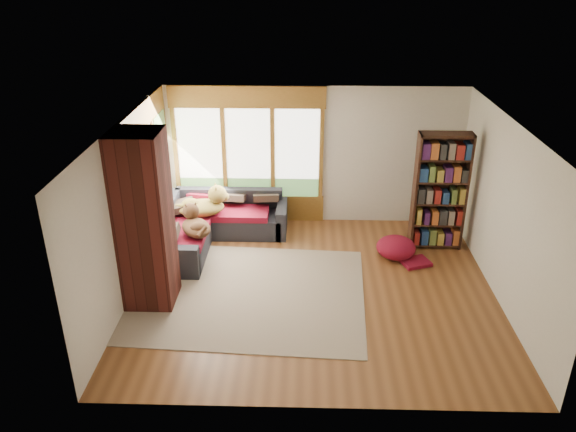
% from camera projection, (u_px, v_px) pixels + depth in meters
% --- Properties ---
extents(floor, '(5.50, 5.50, 0.00)m').
position_uv_depth(floor, '(314.00, 289.00, 8.66)').
color(floor, brown).
rests_on(floor, ground).
extents(ceiling, '(5.50, 5.50, 0.00)m').
position_uv_depth(ceiling, '(317.00, 125.00, 7.56)').
color(ceiling, white).
extents(wall_back, '(5.50, 0.04, 2.60)m').
position_uv_depth(wall_back, '(313.00, 156.00, 10.37)').
color(wall_back, silver).
rests_on(wall_back, ground).
extents(wall_front, '(5.50, 0.04, 2.60)m').
position_uv_depth(wall_front, '(319.00, 313.00, 5.85)').
color(wall_front, silver).
rests_on(wall_front, ground).
extents(wall_left, '(0.04, 5.00, 2.60)m').
position_uv_depth(wall_left, '(127.00, 211.00, 8.18)').
color(wall_left, silver).
rests_on(wall_left, ground).
extents(wall_right, '(0.04, 5.00, 2.60)m').
position_uv_depth(wall_right, '(507.00, 215.00, 8.04)').
color(wall_right, silver).
rests_on(wall_right, ground).
extents(windows_back, '(2.82, 0.10, 1.90)m').
position_uv_depth(windows_back, '(248.00, 154.00, 10.36)').
color(windows_back, brown).
rests_on(windows_back, wall_back).
extents(windows_left, '(0.10, 2.62, 1.90)m').
position_uv_depth(windows_left, '(149.00, 178.00, 9.25)').
color(windows_left, brown).
rests_on(windows_left, wall_left).
extents(roller_blind, '(0.03, 0.72, 0.90)m').
position_uv_depth(roller_blind, '(161.00, 139.00, 9.83)').
color(roller_blind, '#648F51').
rests_on(roller_blind, wall_left).
extents(brick_chimney, '(0.70, 0.70, 2.60)m').
position_uv_depth(brick_chimney, '(144.00, 221.00, 7.86)').
color(brick_chimney, '#471914').
rests_on(brick_chimney, ground).
extents(sectional_sofa, '(2.20, 2.20, 0.80)m').
position_uv_depth(sectional_sofa, '(204.00, 222.00, 10.12)').
color(sectional_sofa, black).
rests_on(sectional_sofa, ground).
extents(area_rug, '(3.91, 3.08, 0.01)m').
position_uv_depth(area_rug, '(240.00, 292.00, 8.57)').
color(area_rug, beige).
rests_on(area_rug, ground).
extents(bookshelf, '(0.89, 0.30, 2.07)m').
position_uv_depth(bookshelf, '(440.00, 192.00, 9.50)').
color(bookshelf, '#321A10').
rests_on(bookshelf, ground).
extents(pouf, '(0.71, 0.71, 0.36)m').
position_uv_depth(pouf, '(396.00, 247.00, 9.50)').
color(pouf, maroon).
rests_on(pouf, area_rug).
extents(dog_tan, '(0.93, 0.69, 0.47)m').
position_uv_depth(dog_tan, '(205.00, 200.00, 9.86)').
color(dog_tan, olive).
rests_on(dog_tan, sectional_sofa).
extents(dog_brindle, '(0.71, 0.82, 0.40)m').
position_uv_depth(dog_brindle, '(195.00, 219.00, 9.23)').
color(dog_brindle, '#321E12').
rests_on(dog_brindle, sectional_sofa).
extents(throw_pillows, '(1.98, 1.68, 0.45)m').
position_uv_depth(throw_pillows, '(206.00, 195.00, 10.05)').
color(throw_pillows, '#32261D').
rests_on(throw_pillows, sectional_sofa).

